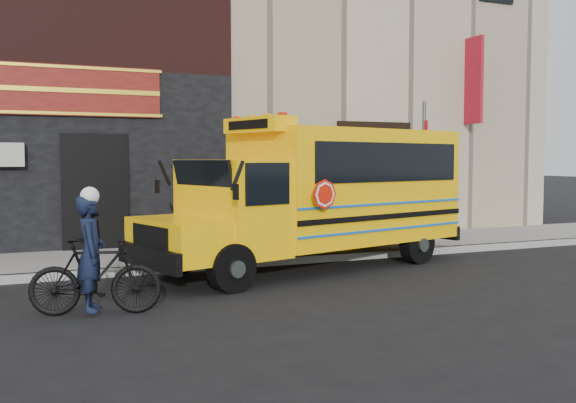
{
  "coord_description": "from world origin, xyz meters",
  "views": [
    {
      "loc": [
        -4.82,
        -9.43,
        2.15
      ],
      "look_at": [
        -0.03,
        1.85,
        1.35
      ],
      "focal_mm": 40.0,
      "sensor_mm": 36.0,
      "label": 1
    }
  ],
  "objects_px": {
    "school_bus": "(323,192)",
    "sign_pole": "(424,172)",
    "cyclist": "(91,256)",
    "bicycle": "(95,276)"
  },
  "relations": [
    {
      "from": "school_bus",
      "to": "sign_pole",
      "type": "distance_m",
      "value": 2.66
    },
    {
      "from": "school_bus",
      "to": "sign_pole",
      "type": "xyz_separation_m",
      "value": [
        2.62,
        0.32,
        0.37
      ]
    },
    {
      "from": "cyclist",
      "to": "bicycle",
      "type": "bearing_deg",
      "value": -137.19
    },
    {
      "from": "cyclist",
      "to": "sign_pole",
      "type": "bearing_deg",
      "value": -61.29
    },
    {
      "from": "bicycle",
      "to": "cyclist",
      "type": "relative_size",
      "value": 1.11
    },
    {
      "from": "bicycle",
      "to": "school_bus",
      "type": "bearing_deg",
      "value": -48.71
    },
    {
      "from": "sign_pole",
      "to": "cyclist",
      "type": "bearing_deg",
      "value": -160.22
    },
    {
      "from": "bicycle",
      "to": "sign_pole",
      "type": "bearing_deg",
      "value": -55.38
    },
    {
      "from": "bicycle",
      "to": "cyclist",
      "type": "bearing_deg",
      "value": 48.11
    },
    {
      "from": "school_bus",
      "to": "cyclist",
      "type": "distance_m",
      "value": 5.3
    }
  ]
}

